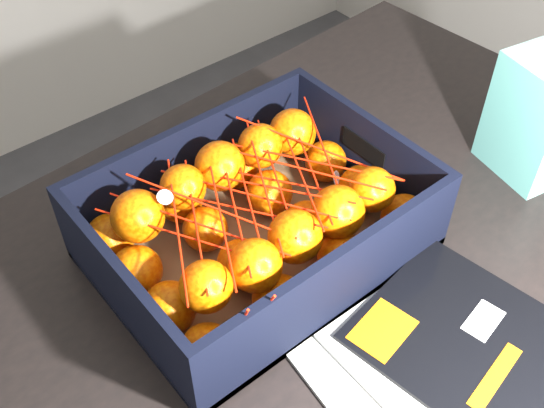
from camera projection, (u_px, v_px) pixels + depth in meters
room_shell at (384, 273)px, 0.22m from camera, size 3.54×3.54×2.50m
table at (319, 301)px, 0.94m from camera, size 1.25×0.87×0.75m
magazine_stack at (460, 373)px, 0.74m from camera, size 0.33×0.31×0.02m
produce_crate at (258, 229)px, 0.86m from camera, size 0.41×0.31×0.13m
clementine_heap at (256, 217)px, 0.84m from camera, size 0.39×0.29×0.12m
mesh_net at (256, 195)px, 0.80m from camera, size 0.34×0.27×0.09m
retail_carton at (535, 119)px, 0.94m from camera, size 0.10×0.14×0.18m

